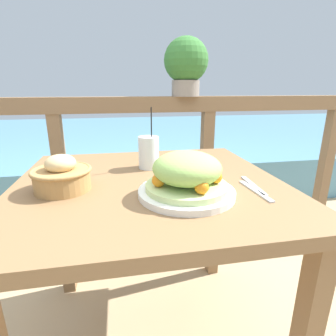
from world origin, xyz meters
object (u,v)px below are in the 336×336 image
object	(u,v)px
potted_plant	(186,64)
drink_glass	(149,152)
salad_plate	(187,177)
bread_basket	(62,176)

from	to	relation	value
potted_plant	drink_glass	bearing A→B (deg)	-117.75
salad_plate	drink_glass	xyz separation A→B (m)	(-0.08, 0.31, 0.01)
salad_plate	potted_plant	size ratio (longest dim) A/B	0.90
drink_glass	bread_basket	size ratio (longest dim) A/B	1.33
salad_plate	potted_plant	xyz separation A→B (m)	(0.21, 0.86, 0.39)
drink_glass	bread_basket	world-z (taller)	drink_glass
bread_basket	potted_plant	distance (m)	1.03
salad_plate	potted_plant	bearing A→B (deg)	76.39
salad_plate	bread_basket	size ratio (longest dim) A/B	1.59
salad_plate	potted_plant	world-z (taller)	potted_plant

